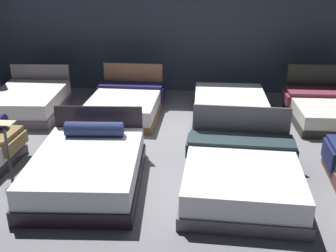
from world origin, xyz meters
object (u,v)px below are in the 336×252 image
bed_2 (241,175)px  bed_1 (88,168)px  bed_7 (330,110)px  bed_5 (125,105)px  bed_6 (230,108)px  price_sign (10,165)px  bed_4 (28,102)px

bed_2 → bed_1: bearing=-177.5°
bed_2 → bed_7: bed_7 is taller
bed_5 → bed_2: bearing=-51.8°
bed_6 → price_sign: 4.56m
bed_7 → bed_2: bearing=-125.4°
bed_6 → bed_7: (2.08, 0.13, -0.01)m
bed_2 → price_sign: bearing=-173.1°
bed_1 → bed_5: 2.97m
price_sign → bed_5: bearing=71.8°
bed_4 → bed_6: 4.36m
bed_2 → bed_4: (-4.36, 2.94, -0.00)m
bed_1 → price_sign: 1.08m
bed_6 → price_sign: size_ratio=2.00×
bed_7 → bed_5: bearing=179.9°
bed_7 → price_sign: 6.30m
bed_1 → bed_7: 5.28m
bed_2 → bed_5: size_ratio=1.03×
bed_4 → price_sign: bearing=-74.5°
bed_5 → bed_7: bearing=2.2°
bed_5 → bed_7: size_ratio=1.05×
bed_2 → price_sign: price_sign is taller
bed_1 → bed_7: (4.32, 3.04, -0.03)m
bed_2 → bed_5: bearing=129.4°
bed_1 → bed_7: bearing=31.8°
bed_5 → price_sign: (-1.06, -3.22, 0.17)m
bed_2 → bed_7: (2.08, 3.04, -0.02)m
bed_5 → bed_6: (2.22, -0.07, 0.01)m
bed_6 → bed_7: bearing=3.8°
bed_6 → bed_5: bearing=178.5°
bed_1 → price_sign: size_ratio=2.11×
bed_4 → bed_5: (2.14, 0.04, -0.01)m
bed_1 → bed_7: size_ratio=1.13×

